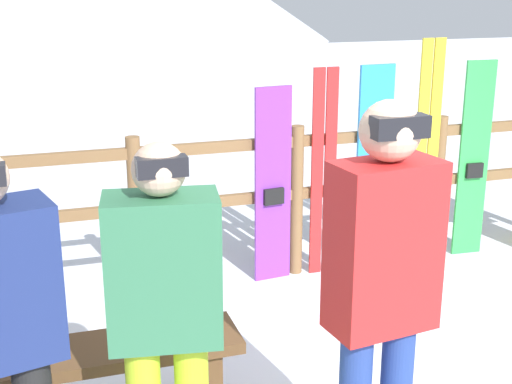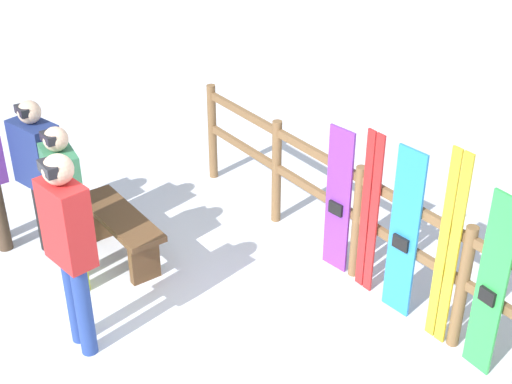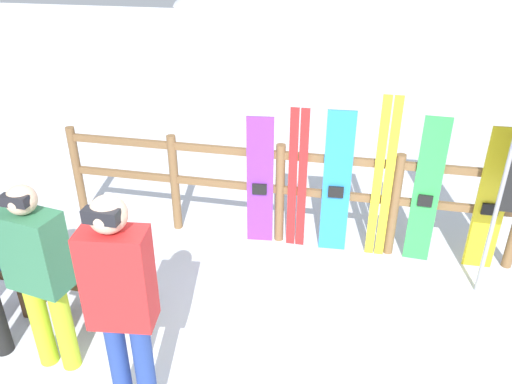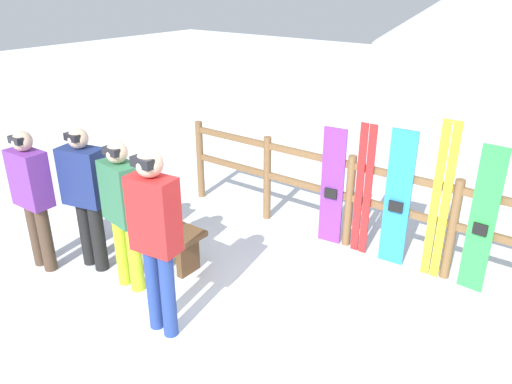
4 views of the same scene
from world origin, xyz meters
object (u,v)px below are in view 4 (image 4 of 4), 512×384
at_px(person_plaid_green, 123,207).
at_px(snowboard_purple, 332,187).
at_px(person_navy, 86,191).
at_px(person_purple, 32,192).
at_px(person_red, 155,231).
at_px(snowboard_blue, 397,200).
at_px(ski_pair_yellow, 440,202).
at_px(bench, 159,233).
at_px(snowboard_green, 482,222).
at_px(ski_pair_red, 363,191).

bearing_deg(person_plaid_green, snowboard_purple, 60.59).
xyz_separation_m(person_navy, person_purple, (-0.44, -0.36, -0.01)).
height_order(person_plaid_green, snowboard_purple, person_plaid_green).
bearing_deg(person_red, snowboard_blue, 63.72).
bearing_deg(ski_pair_yellow, person_navy, -145.82).
xyz_separation_m(bench, person_navy, (-0.50, -0.53, 0.57)).
bearing_deg(snowboard_green, bench, -152.60).
distance_m(ski_pair_red, snowboard_blue, 0.41).
distance_m(person_plaid_green, snowboard_purple, 2.45).
distance_m(snowboard_blue, ski_pair_yellow, 0.47).
bearing_deg(snowboard_green, snowboard_purple, -180.00).
distance_m(snowboard_purple, snowboard_green, 1.70).
distance_m(person_purple, snowboard_blue, 3.95).
height_order(person_purple, snowboard_green, person_purple).
bearing_deg(bench, ski_pair_yellow, 31.19).
bearing_deg(bench, person_navy, -133.22).
relative_size(person_red, snowboard_purple, 1.22).
relative_size(bench, snowboard_purple, 0.82).
relative_size(ski_pair_red, ski_pair_yellow, 0.90).
distance_m(person_red, person_purple, 1.90).
bearing_deg(snowboard_blue, person_purple, -141.48).
distance_m(person_navy, person_plaid_green, 0.64).
bearing_deg(bench, snowboard_green, 27.40).
height_order(person_red, person_purple, person_red).
distance_m(bench, person_navy, 0.93).
relative_size(person_navy, ski_pair_yellow, 0.92).
bearing_deg(snowboard_green, snowboard_blue, -180.00).
bearing_deg(person_purple, person_red, 1.12).
bearing_deg(person_navy, person_plaid_green, -1.80).
bearing_deg(ski_pair_red, snowboard_blue, -0.47).
xyz_separation_m(person_plaid_green, person_purple, (-1.09, -0.34, -0.01)).
bearing_deg(snowboard_green, person_red, -130.70).
xyz_separation_m(person_purple, snowboard_blue, (3.09, 2.46, -0.13)).
xyz_separation_m(bench, person_red, (0.95, -0.85, 0.69)).
relative_size(snowboard_purple, snowboard_blue, 0.92).
xyz_separation_m(snowboard_blue, ski_pair_yellow, (0.46, 0.00, 0.09)).
relative_size(bench, ski_pair_red, 0.76).
distance_m(person_navy, person_purple, 0.57).
relative_size(person_plaid_green, snowboard_purple, 1.10).
bearing_deg(person_red, person_navy, 167.59).
bearing_deg(person_navy, ski_pair_red, 43.27).
relative_size(bench, person_purple, 0.75).
height_order(ski_pair_red, snowboard_blue, snowboard_blue).
height_order(person_navy, person_red, person_red).
height_order(person_red, person_plaid_green, person_red).
bearing_deg(snowboard_green, person_plaid_green, -143.72).
xyz_separation_m(person_navy, snowboard_blue, (2.65, 2.10, -0.14)).
height_order(snowboard_blue, ski_pair_yellow, ski_pair_yellow).
bearing_deg(bench, person_purple, -136.76).
relative_size(bench, snowboard_green, 0.75).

